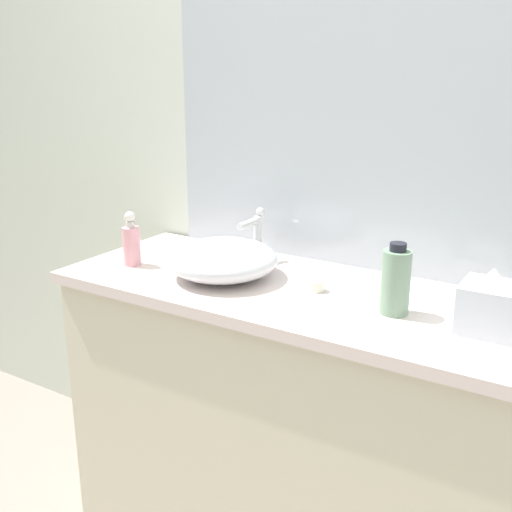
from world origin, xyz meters
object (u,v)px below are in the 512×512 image
sink_basin (223,259)px  tissue_box (490,305)px  soap_dispenser (131,243)px  lotion_bottle (396,281)px  candle_jar (317,286)px

sink_basin → tissue_box: bearing=0.6°
soap_dispenser → lotion_bottle: 0.84m
soap_dispenser → tissue_box: 1.06m
sink_basin → tissue_box: 0.75m
lotion_bottle → tissue_box: (0.23, 0.01, -0.02)m
tissue_box → candle_jar: bearing=176.3°
candle_jar → soap_dispenser: bearing=-171.1°
soap_dispenser → tissue_box: (1.06, 0.06, -0.00)m
tissue_box → lotion_bottle: bearing=-177.4°
sink_basin → lotion_bottle: 0.53m
soap_dispenser → lotion_bottle: size_ratio=0.93×
sink_basin → tissue_box: size_ratio=2.09×
lotion_bottle → tissue_box: size_ratio=1.18×
sink_basin → candle_jar: size_ratio=7.13×
lotion_bottle → candle_jar: lotion_bottle is taller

